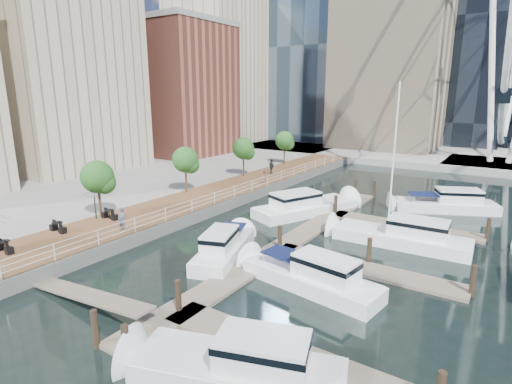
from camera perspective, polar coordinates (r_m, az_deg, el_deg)
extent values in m
plane|color=black|center=(24.36, -12.75, -12.52)|extent=(520.00, 520.00, 0.00)
cube|color=brown|center=(40.29, -6.39, -0.84)|extent=(6.00, 60.00, 1.00)
cube|color=#595954|center=(38.50, -2.95, -1.47)|extent=(0.25, 60.00, 1.00)
cube|color=gray|center=(60.89, -26.36, 2.81)|extent=(48.00, 90.00, 1.00)
cube|color=gray|center=(118.37, 25.77, 7.60)|extent=(200.00, 114.00, 1.00)
cube|color=gray|center=(67.63, 31.33, 3.20)|extent=(14.00, 12.00, 1.00)
cube|color=#6D6051|center=(30.00, 5.34, -6.84)|extent=(2.00, 32.00, 0.20)
cube|color=#6D6051|center=(18.09, 3.95, -22.00)|extent=(12.00, 2.00, 0.20)
cube|color=#6D6051|center=(26.15, 15.04, -10.51)|extent=(12.00, 2.00, 0.20)
cube|color=#6D6051|center=(35.22, 20.31, -4.50)|extent=(12.00, 2.00, 0.20)
cube|color=#BCAD8E|center=(58.91, -25.92, 15.79)|extent=(14.00, 16.00, 26.00)
cube|color=brown|center=(67.15, -10.18, 13.96)|extent=(12.00, 14.00, 20.00)
cube|color=#BCAD8E|center=(83.28, -5.54, 16.81)|extent=(14.00, 16.00, 28.00)
cylinder|color=white|center=(67.07, 30.63, 14.87)|extent=(0.80, 0.80, 26.00)
cylinder|color=#3F2B1C|center=(34.39, -21.41, -1.38)|extent=(0.20, 0.20, 2.40)
sphere|color=#265B1E|center=(33.93, -21.72, 2.04)|extent=(2.60, 2.60, 2.60)
cylinder|color=#3F2B1C|center=(40.73, -9.95, 1.65)|extent=(0.20, 0.20, 2.40)
sphere|color=#265B1E|center=(40.35, -10.07, 4.57)|extent=(2.60, 2.60, 2.60)
cylinder|color=#3F2B1C|center=(48.33, -1.81, 3.77)|extent=(0.20, 0.20, 2.40)
sphere|color=#265B1E|center=(48.01, -1.82, 6.24)|extent=(2.60, 2.60, 2.60)
cylinder|color=#3F2B1C|center=(56.68, 4.06, 5.25)|extent=(0.20, 0.20, 2.40)
sphere|color=#265B1E|center=(56.40, 4.10, 7.36)|extent=(2.60, 2.60, 2.60)
imported|color=#4B5264|center=(30.32, -18.61, -3.75)|extent=(0.70, 0.51, 1.77)
imported|color=#89695F|center=(44.02, 1.08, 2.18)|extent=(0.76, 0.86, 1.51)
imported|color=#31363E|center=(49.36, 2.24, 3.66)|extent=(1.17, 0.90, 1.85)
imported|color=#0D321C|center=(33.89, -22.05, -1.74)|extent=(2.90, 2.94, 2.31)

